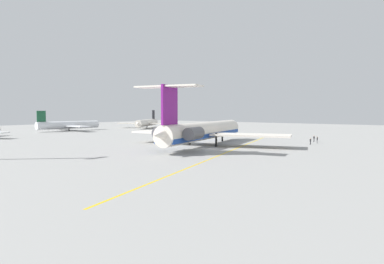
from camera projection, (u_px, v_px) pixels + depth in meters
ground at (211, 149)px, 74.78m from camera, size 324.72×324.72×0.00m
main_jetliner at (203, 131)px, 80.41m from camera, size 46.85×41.71×13.73m
airliner_mid_right at (71, 125)px, 142.51m from camera, size 28.97×28.70×8.65m
airliner_far_right at (146, 123)px, 163.87m from camera, size 28.06×28.40×8.99m
ground_crew_near_nose at (317, 139)px, 86.93m from camera, size 0.45×0.29×1.80m
ground_crew_near_tail at (314, 138)px, 91.01m from camera, size 0.29×0.44×1.83m
ground_crew_portside at (310, 140)px, 83.82m from camera, size 0.38×0.27×1.72m
safety_cone_nose at (179, 135)px, 113.26m from camera, size 0.40×0.40×0.55m
taxiway_centreline at (238, 148)px, 76.37m from camera, size 100.65×24.93×0.01m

